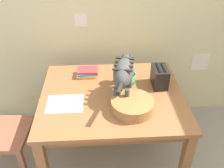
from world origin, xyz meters
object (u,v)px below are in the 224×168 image
book_stack (87,72)px  coffee_mug (126,74)px  cat (124,72)px  wicker_basket (132,105)px  saucer_bowl (126,80)px  dining_table (112,102)px  toaster (160,77)px  magazine (65,104)px

book_stack → coffee_mug: bearing=-20.2°
cat → wicker_basket: size_ratio=1.85×
saucer_bowl → cat: bearing=-102.2°
coffee_mug → wicker_basket: 0.39m
wicker_basket → coffee_mug: bearing=90.7°
dining_table → book_stack: size_ratio=6.02×
toaster → dining_table: bearing=-165.1°
toaster → magazine: bearing=-164.3°
dining_table → cat: (0.09, -0.01, 0.30)m
saucer_bowl → toaster: toaster is taller
cat → toaster: size_ratio=2.98×
dining_table → coffee_mug: bearing=52.8°
cat → toaster: 0.37m
dining_table → coffee_mug: 0.28m
coffee_mug → wicker_basket: bearing=-89.3°
magazine → toaster: toaster is taller
book_stack → wicker_basket: wicker_basket is taller
saucer_bowl → wicker_basket: (0.01, -0.39, 0.03)m
saucer_bowl → wicker_basket: wicker_basket is taller
magazine → wicker_basket: size_ratio=0.89×
cat → saucer_bowl: bearing=90.0°
book_stack → wicker_basket: bearing=-56.1°
wicker_basket → toaster: size_ratio=1.61×
dining_table → wicker_basket: (0.14, -0.21, 0.13)m
cat → magazine: cat is taller
coffee_mug → cat: bearing=-103.1°
cat → book_stack: 0.47m
cat → coffee_mug: cat is taller
toaster → coffee_mug: bearing=166.3°
coffee_mug → toaster: bearing=-13.7°
wicker_basket → dining_table: bearing=123.2°
book_stack → wicker_basket: (0.35, -0.52, 0.01)m
saucer_bowl → magazine: 0.58m
cat → magazine: size_ratio=2.08×
coffee_mug → magazine: (-0.51, -0.29, -0.07)m
magazine → toaster: bearing=15.8°
book_stack → toaster: toaster is taller
saucer_bowl → toaster: 0.30m
saucer_bowl → coffee_mug: coffee_mug is taller
wicker_basket → saucer_bowl: bearing=91.2°
saucer_bowl → toaster: bearing=-13.5°
coffee_mug → toaster: 0.29m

